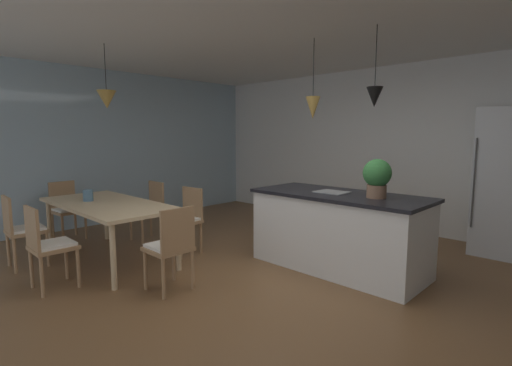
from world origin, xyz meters
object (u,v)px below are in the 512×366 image
kitchen_island (338,230)px  chair_far_right (185,218)px  refrigerator (507,183)px  chair_window_end (67,208)px  chair_kitchen_end (171,245)px  potted_plant_on_island (377,176)px  chair_near_left (21,228)px  dining_table (108,208)px  chair_far_left (149,209)px  chair_near_right (48,244)px  vase_on_dining_table (88,195)px

kitchen_island → chair_far_right: bearing=-153.5°
refrigerator → chair_window_end: bearing=-143.2°
chair_kitchen_end → potted_plant_on_island: 2.27m
chair_near_left → potted_plant_on_island: 4.14m
chair_kitchen_end → refrigerator: bearing=59.9°
dining_table → potted_plant_on_island: 3.25m
refrigerator → chair_near_left: bearing=-131.4°
chair_window_end → kitchen_island: 4.04m
dining_table → refrigerator: size_ratio=1.07×
chair_window_end → chair_far_left: 1.26m
chair_kitchen_end → chair_far_right: (-0.94, 0.84, 0.00)m
chair_near_right → kitchen_island: (1.79, 2.58, -0.01)m
potted_plant_on_island → chair_window_end: bearing=-157.1°
chair_near_right → potted_plant_on_island: bearing=48.9°
chair_far_left → kitchen_island: size_ratio=0.43×
chair_far_right → chair_near_left: bearing=-118.8°
kitchen_island → dining_table: bearing=-142.4°
chair_far_left → refrigerator: bearing=35.4°
chair_far_left → vase_on_dining_table: 1.03m
chair_near_right → kitchen_island: size_ratio=0.43×
kitchen_island → chair_near_left: bearing=-136.5°
chair_far_right → kitchen_island: size_ratio=0.43×
chair_kitchen_end → chair_far_left: 2.04m
chair_far_right → chair_kitchen_end: bearing=-41.8°
chair_kitchen_end → refrigerator: refrigerator is taller
chair_kitchen_end → vase_on_dining_table: 1.73m
dining_table → chair_kitchen_end: (1.40, -0.00, -0.20)m
kitchen_island → vase_on_dining_table: (-2.54, -1.85, 0.34)m
chair_near_left → refrigerator: bearing=48.6°
dining_table → potted_plant_on_island: size_ratio=4.92×
chair_near_right → potted_plant_on_island: size_ratio=2.08×
chair_window_end → kitchen_island: (3.65, 1.74, -0.01)m
vase_on_dining_table → potted_plant_on_island: bearing=31.6°
kitchen_island → vase_on_dining_table: 3.16m
refrigerator → chair_kitchen_end: bearing=-120.1°
dining_table → chair_window_end: chair_window_end is taller
chair_window_end → dining_table: bearing=0.2°
chair_window_end → chair_near_left: same height
chair_far_left → kitchen_island: bearing=18.2°
chair_near_left → chair_kitchen_end: bearing=24.3°
dining_table → chair_near_right: size_ratio=2.37×
chair_kitchen_end → chair_near_left: same height
chair_kitchen_end → chair_far_left: bearing=155.7°
dining_table → chair_kitchen_end: chair_kitchen_end is taller
dining_table → chair_far_right: 0.98m
chair_far_left → refrigerator: (4.00, 2.85, 0.49)m
chair_kitchen_end → dining_table: bearing=180.0°
dining_table → chair_far_left: size_ratio=2.37×
chair_kitchen_end → vase_on_dining_table: vase_on_dining_table is taller
chair_kitchen_end → chair_far_left: size_ratio=1.00×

